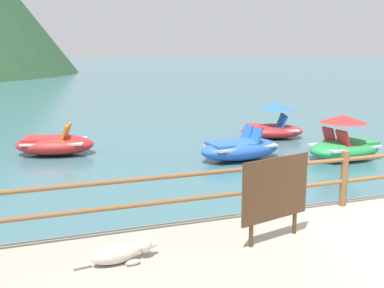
{
  "coord_description": "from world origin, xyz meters",
  "views": [
    {
      "loc": [
        -4.94,
        -4.62,
        3.03
      ],
      "look_at": [
        -1.49,
        5.0,
        0.9
      ],
      "focal_mm": 43.03,
      "sensor_mm": 36.0,
      "label": 1
    }
  ],
  "objects_px": {
    "sign_board": "(275,190)",
    "pedal_boat_2": "(272,126)",
    "pedal_boat_1": "(345,144)",
    "pedal_boat_3": "(240,149)",
    "dog_resting": "(122,253)",
    "pedal_boat_0": "(55,144)"
  },
  "relations": [
    {
      "from": "pedal_boat_1",
      "to": "pedal_boat_2",
      "type": "bearing_deg",
      "value": 96.48
    },
    {
      "from": "pedal_boat_1",
      "to": "pedal_boat_2",
      "type": "distance_m",
      "value": 3.38
    },
    {
      "from": "dog_resting",
      "to": "pedal_boat_1",
      "type": "bearing_deg",
      "value": 34.65
    },
    {
      "from": "sign_board",
      "to": "pedal_boat_0",
      "type": "xyz_separation_m",
      "value": [
        -2.47,
        8.34,
        -0.83
      ]
    },
    {
      "from": "pedal_boat_1",
      "to": "pedal_boat_3",
      "type": "height_order",
      "value": "pedal_boat_1"
    },
    {
      "from": "sign_board",
      "to": "pedal_boat_2",
      "type": "bearing_deg",
      "value": 60.64
    },
    {
      "from": "pedal_boat_2",
      "to": "pedal_boat_1",
      "type": "bearing_deg",
      "value": -83.52
    },
    {
      "from": "sign_board",
      "to": "dog_resting",
      "type": "distance_m",
      "value": 2.22
    },
    {
      "from": "pedal_boat_1",
      "to": "pedal_boat_3",
      "type": "distance_m",
      "value": 2.92
    },
    {
      "from": "dog_resting",
      "to": "pedal_boat_0",
      "type": "bearing_deg",
      "value": 92.31
    },
    {
      "from": "pedal_boat_0",
      "to": "pedal_boat_3",
      "type": "relative_size",
      "value": 0.99
    },
    {
      "from": "sign_board",
      "to": "pedal_boat_1",
      "type": "distance_m",
      "value": 7.23
    },
    {
      "from": "dog_resting",
      "to": "pedal_boat_1",
      "type": "height_order",
      "value": "pedal_boat_1"
    },
    {
      "from": "dog_resting",
      "to": "pedal_boat_2",
      "type": "relative_size",
      "value": 0.45
    },
    {
      "from": "pedal_boat_1",
      "to": "pedal_boat_3",
      "type": "xyz_separation_m",
      "value": [
        -2.79,
        0.88,
        -0.12
      ]
    },
    {
      "from": "pedal_boat_2",
      "to": "pedal_boat_3",
      "type": "distance_m",
      "value": 3.45
    },
    {
      "from": "sign_board",
      "to": "pedal_boat_1",
      "type": "xyz_separation_m",
      "value": [
        5.11,
        5.06,
        -0.7
      ]
    },
    {
      "from": "pedal_boat_0",
      "to": "pedal_boat_1",
      "type": "height_order",
      "value": "pedal_boat_1"
    },
    {
      "from": "pedal_boat_0",
      "to": "pedal_boat_2",
      "type": "xyz_separation_m",
      "value": [
        7.2,
        0.08,
        0.1
      ]
    },
    {
      "from": "pedal_boat_2",
      "to": "pedal_boat_3",
      "type": "relative_size",
      "value": 0.95
    },
    {
      "from": "dog_resting",
      "to": "pedal_boat_0",
      "type": "height_order",
      "value": "pedal_boat_0"
    },
    {
      "from": "sign_board",
      "to": "pedal_boat_0",
      "type": "distance_m",
      "value": 8.73
    }
  ]
}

